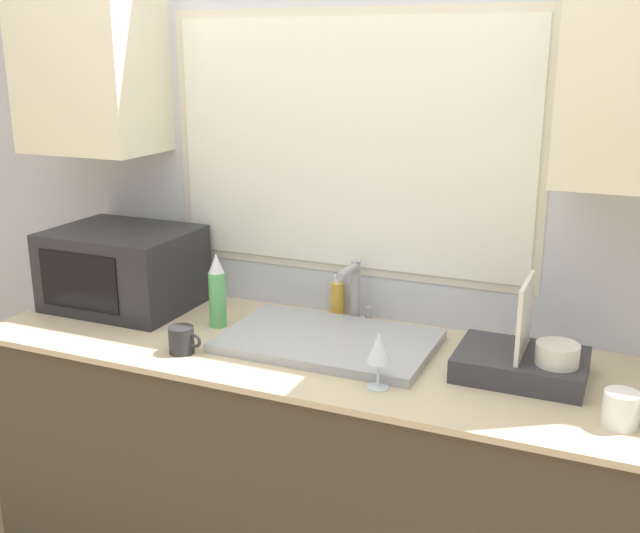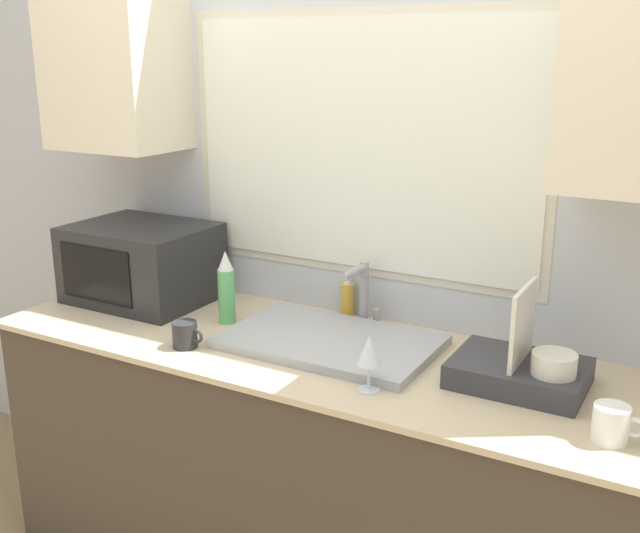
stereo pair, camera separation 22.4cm
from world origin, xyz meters
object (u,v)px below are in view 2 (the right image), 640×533
microwave (142,263)px  mug_near_sink (185,335)px  wine_glass (369,351)px  faucet (362,289)px  dish_rack (523,369)px  soap_bottle (347,299)px  spray_bottle (226,288)px

microwave → mug_near_sink: 0.54m
microwave → wine_glass: 1.12m
faucet → microwave: 0.85m
faucet → dish_rack: bearing=-19.5°
dish_rack → mug_near_sink: 1.03m
dish_rack → soap_bottle: (-0.69, 0.26, 0.01)m
faucet → microwave: microwave is taller
dish_rack → faucet: bearing=160.5°
dish_rack → wine_glass: dish_rack is taller
microwave → wine_glass: microwave is taller
microwave → spray_bottle: 0.43m
microwave → faucet: bearing=10.3°
soap_bottle → wine_glass: 0.60m
microwave → dish_rack: size_ratio=1.37×
dish_rack → mug_near_sink: dish_rack is taller
faucet → soap_bottle: bearing=149.2°
faucet → spray_bottle: spray_bottle is taller
spray_bottle → mug_near_sink: size_ratio=2.32×
soap_bottle → wine_glass: (0.32, -0.50, 0.05)m
faucet → soap_bottle: size_ratio=1.46×
dish_rack → spray_bottle: dish_rack is taller
dish_rack → mug_near_sink: size_ratio=3.30×
faucet → wine_glass: (0.24, -0.45, -0.01)m
soap_bottle → spray_bottle: bearing=-143.0°
spray_bottle → wine_glass: bearing=-20.4°
microwave → spray_bottle: (0.42, -0.05, -0.02)m
soap_bottle → mug_near_sink: size_ratio=1.36×
dish_rack → mug_near_sink: (-1.00, -0.24, -0.01)m
faucet → spray_bottle: (-0.42, -0.20, -0.01)m
faucet → microwave: size_ratio=0.44×
soap_bottle → dish_rack: bearing=-20.9°
faucet → soap_bottle: 0.12m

